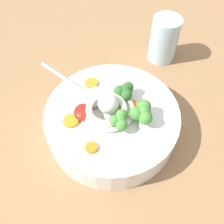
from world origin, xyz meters
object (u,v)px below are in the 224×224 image
at_px(noodle_pile, 108,108).
at_px(soup_spoon, 89,94).
at_px(soup_bowl, 112,121).
at_px(drinking_glass, 164,39).

xyz_separation_m(noodle_pile, soup_spoon, (-0.04, -0.03, -0.01)).
bearing_deg(soup_bowl, soup_spoon, -139.76).
height_order(soup_bowl, drinking_glass, drinking_glass).
xyz_separation_m(soup_bowl, drinking_glass, (-0.20, 0.17, 0.02)).
height_order(soup_bowl, noodle_pile, noodle_pile).
distance_m(noodle_pile, drinking_glass, 0.26).
relative_size(noodle_pile, drinking_glass, 0.98).
bearing_deg(drinking_glass, soup_bowl, -40.27).
xyz_separation_m(soup_bowl, soup_spoon, (-0.05, -0.04, 0.04)).
height_order(noodle_pile, soup_spoon, noodle_pile).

